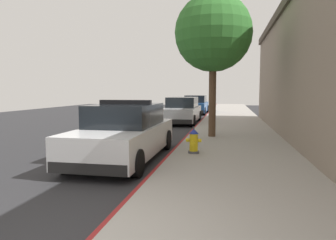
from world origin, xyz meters
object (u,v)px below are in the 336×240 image
object	(u,v)px
parked_car_silver_ahead	(182,111)
fire_hydrant	(194,141)
parked_car_dark_far	(196,105)
police_cruiser	(125,133)
street_tree	(213,33)

from	to	relation	value
parked_car_silver_ahead	fire_hydrant	bearing A→B (deg)	-79.63
parked_car_silver_ahead	parked_car_dark_far	size ratio (longest dim) A/B	1.00
police_cruiser	parked_car_silver_ahead	size ratio (longest dim) A/B	1.00
parked_car_silver_ahead	street_tree	size ratio (longest dim) A/B	0.89
parked_car_silver_ahead	fire_hydrant	xyz separation A→B (m)	(1.78, -9.71, -0.23)
street_tree	parked_car_silver_ahead	bearing A→B (deg)	108.58
police_cruiser	fire_hydrant	bearing A→B (deg)	12.99
police_cruiser	fire_hydrant	distance (m)	1.96
parked_car_dark_far	street_tree	world-z (taller)	street_tree
fire_hydrant	street_tree	size ratio (longest dim) A/B	0.14
parked_car_silver_ahead	street_tree	world-z (taller)	street_tree
parked_car_silver_ahead	parked_car_dark_far	distance (m)	7.84
parked_car_dark_far	street_tree	size ratio (longest dim) A/B	0.89
police_cruiser	fire_hydrant	xyz separation A→B (m)	(1.90, 0.44, -0.23)
parked_car_dark_far	police_cruiser	bearing A→B (deg)	-90.34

